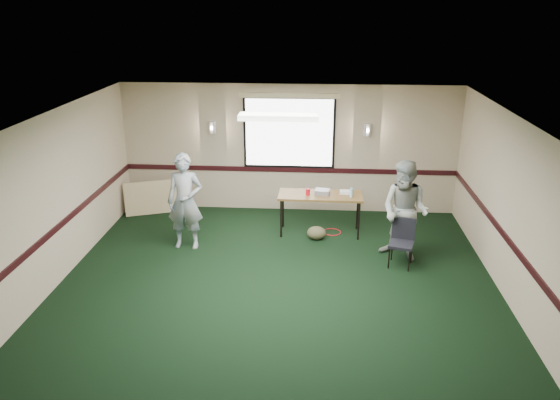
# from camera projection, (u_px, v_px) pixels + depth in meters

# --- Properties ---
(ground) EXTENTS (8.00, 8.00, 0.00)m
(ground) POSITION_uv_depth(u_px,v_px,m) (274.00, 305.00, 8.15)
(ground) COLOR black
(ground) RESTS_ON ground
(room_shell) EXTENTS (8.00, 8.02, 8.00)m
(room_shell) POSITION_uv_depth(u_px,v_px,m) (283.00, 164.00, 9.59)
(room_shell) COLOR tan
(room_shell) RESTS_ON ground
(folding_table) EXTENTS (1.60, 0.66, 0.80)m
(folding_table) POSITION_uv_depth(u_px,v_px,m) (320.00, 197.00, 10.42)
(folding_table) COLOR #503617
(folding_table) RESTS_ON ground
(projector) EXTENTS (0.29, 0.26, 0.09)m
(projector) POSITION_uv_depth(u_px,v_px,m) (322.00, 192.00, 10.40)
(projector) COLOR gray
(projector) RESTS_ON folding_table
(game_console) EXTENTS (0.21, 0.17, 0.05)m
(game_console) POSITION_uv_depth(u_px,v_px,m) (345.00, 192.00, 10.44)
(game_console) COLOR silver
(game_console) RESTS_ON folding_table
(red_cup) EXTENTS (0.08, 0.08, 0.12)m
(red_cup) POSITION_uv_depth(u_px,v_px,m) (308.00, 192.00, 10.35)
(red_cup) COLOR red
(red_cup) RESTS_ON folding_table
(water_bottle) EXTENTS (0.05, 0.05, 0.18)m
(water_bottle) POSITION_uv_depth(u_px,v_px,m) (351.00, 193.00, 10.22)
(water_bottle) COLOR #8ED0E8
(water_bottle) RESTS_ON folding_table
(duffel_bag) EXTENTS (0.44, 0.38, 0.26)m
(duffel_bag) POSITION_uv_depth(u_px,v_px,m) (316.00, 233.00, 10.35)
(duffel_bag) COLOR #4C472B
(duffel_bag) RESTS_ON ground
(cable_coil) EXTENTS (0.42, 0.42, 0.02)m
(cable_coil) POSITION_uv_depth(u_px,v_px,m) (332.00, 232.00, 10.69)
(cable_coil) COLOR red
(cable_coil) RESTS_ON ground
(folded_table) EXTENTS (1.35, 0.67, 0.70)m
(folded_table) POSITION_uv_depth(u_px,v_px,m) (158.00, 197.00, 11.58)
(folded_table) COLOR tan
(folded_table) RESTS_ON ground
(conference_chair) EXTENTS (0.49, 0.50, 0.81)m
(conference_chair) POSITION_uv_depth(u_px,v_px,m) (402.00, 238.00, 9.28)
(conference_chair) COLOR black
(conference_chair) RESTS_ON ground
(person_left) EXTENTS (0.65, 0.43, 1.77)m
(person_left) POSITION_uv_depth(u_px,v_px,m) (185.00, 201.00, 9.79)
(person_left) COLOR #3B5F82
(person_left) RESTS_ON ground
(person_right) EXTENTS (1.08, 1.03, 1.77)m
(person_right) POSITION_uv_depth(u_px,v_px,m) (405.00, 211.00, 9.35)
(person_right) COLOR #6A8BA6
(person_right) RESTS_ON ground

